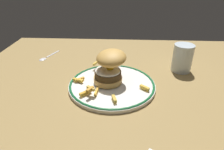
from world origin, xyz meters
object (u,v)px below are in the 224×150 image
object	(u,v)px
water_glass	(182,60)
spoon	(45,58)
burger	(110,66)
dinner_plate	(112,85)

from	to	relation	value
water_glass	spoon	bearing A→B (deg)	171.48
burger	water_glass	world-z (taller)	burger
burger	spoon	world-z (taller)	burger
dinner_plate	water_glass	world-z (taller)	water_glass
dinner_plate	burger	bearing A→B (deg)	122.38
burger	water_glass	size ratio (longest dim) A/B	1.28
dinner_plate	burger	world-z (taller)	burger
spoon	water_glass	bearing A→B (deg)	-8.52
burger	water_glass	bearing A→B (deg)	24.64
spoon	burger	bearing A→B (deg)	-34.66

